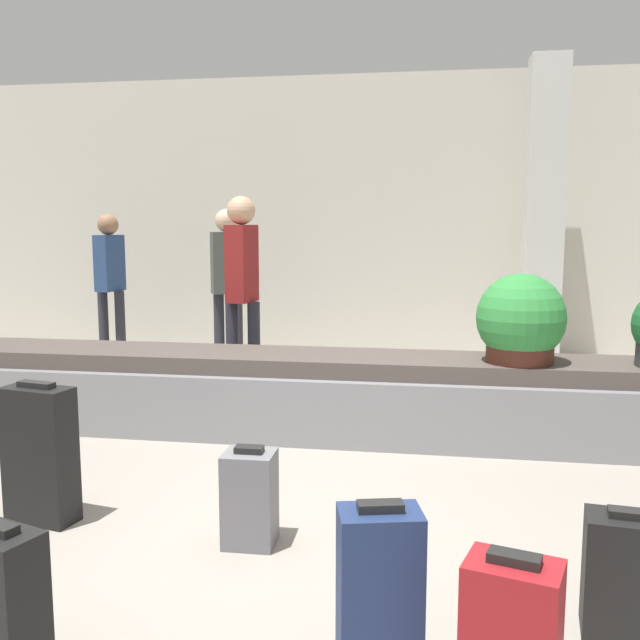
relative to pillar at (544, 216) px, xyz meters
name	(u,v)px	position (x,y,z in m)	size (l,w,h in m)	color
ground_plane	(263,534)	(-1.90, -4.42, -1.60)	(18.00, 18.00, 0.00)	gray
back_wall	(366,217)	(-1.90, 0.60, 0.00)	(18.00, 0.06, 3.20)	beige
carousel	(320,395)	(-1.90, -2.67, -1.32)	(8.62, 0.79, 0.59)	gray
pillar	(544,216)	(0.00, 0.00, 0.00)	(0.38, 0.38, 3.20)	silver
suitcase_0	(379,598)	(-1.23, -5.49, -1.29)	(0.31, 0.24, 0.64)	navy
suitcase_3	(250,498)	(-1.93, -4.54, -1.37)	(0.24, 0.22, 0.49)	slate
suitcase_4	(631,576)	(-0.34, -5.05, -1.37)	(0.36, 0.24, 0.49)	black
suitcase_5	(2,610)	(-2.46, -5.71, -1.33)	(0.32, 0.26, 0.57)	black
suitcase_6	(40,454)	(-3.06, -4.45, -1.24)	(0.39, 0.24, 0.74)	black
potted_plant_0	(521,322)	(-0.50, -2.75, -0.73)	(0.60, 0.60, 0.61)	#4C2319
traveler_0	(227,275)	(-3.22, -0.57, -0.60)	(0.37, 0.31, 1.67)	#282833
traveler_1	(110,274)	(-4.65, -0.30, -0.63)	(0.31, 0.35, 1.63)	#282833
traveler_2	(242,277)	(-2.75, -1.68, -0.54)	(0.31, 0.35, 1.76)	#282833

